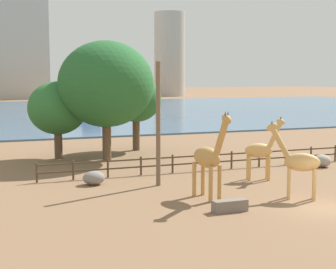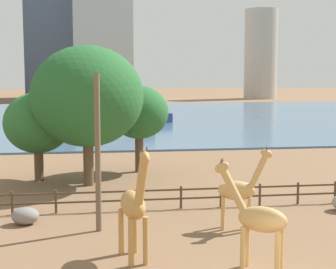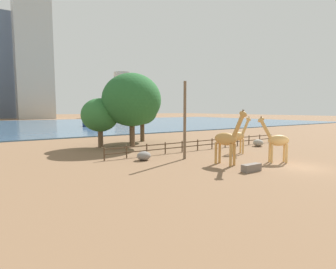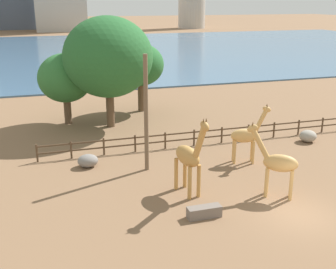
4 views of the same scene
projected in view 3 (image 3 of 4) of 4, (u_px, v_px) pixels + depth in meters
ground_plane at (71, 124)px, 88.80m from camera, size 400.00×400.00×0.00m
harbor_water at (74, 124)px, 86.30m from camera, size 180.00×86.00×0.20m
giraffe_tall at (227, 139)px, 23.01m from camera, size 1.30×3.22×4.97m
giraffe_companion at (238, 136)px, 29.02m from camera, size 2.71×1.28×4.19m
giraffe_young at (277, 140)px, 24.16m from camera, size 2.80×2.16×4.35m
utility_pole at (185, 121)px, 25.70m from camera, size 0.28×0.28×7.66m
boulder_near_fence at (144, 156)px, 25.35m from camera, size 1.38×1.16×0.87m
boulder_by_pole at (258, 143)px, 35.02m from camera, size 1.37×1.26×0.95m
feeding_trough at (251, 168)px, 20.77m from camera, size 1.80×0.60×0.60m
enclosure_fence at (206, 143)px, 32.24m from camera, size 26.12×0.14×1.30m
tree_left_large at (132, 100)px, 34.05m from camera, size 7.66×7.66×9.61m
tree_center_broad at (100, 115)px, 34.03m from camera, size 4.82×4.82×6.37m
tree_right_tall at (142, 111)px, 40.12m from camera, size 4.62×4.62×6.78m
boat_sailboat at (94, 122)px, 74.92m from camera, size 7.48×6.04×3.17m
skyline_tower_needle at (33, 56)px, 137.98m from camera, size 17.48×15.74×65.92m
skyline_block_central at (123, 95)px, 167.19m from camera, size 10.56×10.56×28.45m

